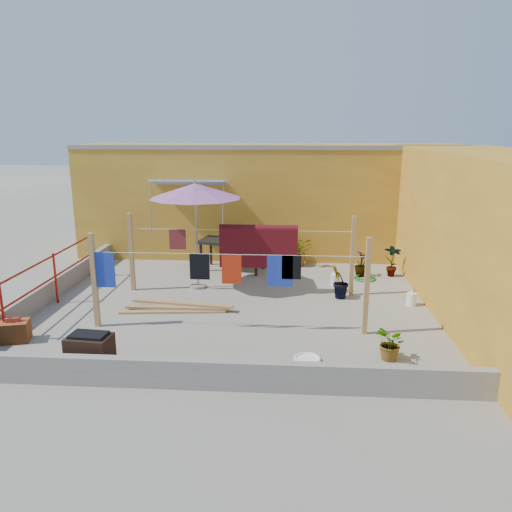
{
  "coord_description": "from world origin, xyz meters",
  "views": [
    {
      "loc": [
        1.13,
        -10.01,
        3.64
      ],
      "look_at": [
        0.39,
        0.3,
        0.99
      ],
      "focal_mm": 35.0,
      "sensor_mm": 36.0,
      "label": 1
    }
  ],
  "objects_px": {
    "brazier": "(90,352)",
    "white_basin": "(307,360)",
    "brick_stack": "(14,331)",
    "water_jug_a": "(335,279)",
    "plant_back_a": "(299,252)",
    "outdoor_table": "(232,243)",
    "green_hose": "(365,278)",
    "water_jug_b": "(411,299)",
    "patio_umbrella": "(195,192)"
  },
  "relations": [
    {
      "from": "brick_stack",
      "to": "water_jug_a",
      "type": "xyz_separation_m",
      "value": [
        5.9,
        3.67,
        -0.05
      ]
    },
    {
      "from": "brick_stack",
      "to": "plant_back_a",
      "type": "xyz_separation_m",
      "value": [
        5.06,
        5.38,
        0.2
      ]
    },
    {
      "from": "white_basin",
      "to": "plant_back_a",
      "type": "relative_size",
      "value": 0.56
    },
    {
      "from": "outdoor_table",
      "to": "brick_stack",
      "type": "height_order",
      "value": "outdoor_table"
    },
    {
      "from": "brick_stack",
      "to": "white_basin",
      "type": "bearing_deg",
      "value": -4.97
    },
    {
      "from": "green_hose",
      "to": "water_jug_b",
      "type": "bearing_deg",
      "value": -68.75
    },
    {
      "from": "brick_stack",
      "to": "green_hose",
      "type": "relative_size",
      "value": 1.1
    },
    {
      "from": "water_jug_a",
      "to": "brazier",
      "type": "bearing_deg",
      "value": -132.06
    },
    {
      "from": "patio_umbrella",
      "to": "outdoor_table",
      "type": "bearing_deg",
      "value": 67.82
    },
    {
      "from": "patio_umbrella",
      "to": "green_hose",
      "type": "relative_size",
      "value": 4.71
    },
    {
      "from": "brick_stack",
      "to": "plant_back_a",
      "type": "distance_m",
      "value": 7.39
    },
    {
      "from": "white_basin",
      "to": "water_jug_a",
      "type": "relative_size",
      "value": 1.35
    },
    {
      "from": "water_jug_b",
      "to": "green_hose",
      "type": "height_order",
      "value": "water_jug_b"
    },
    {
      "from": "brazier",
      "to": "water_jug_b",
      "type": "bearing_deg",
      "value": 30.27
    },
    {
      "from": "patio_umbrella",
      "to": "water_jug_b",
      "type": "bearing_deg",
      "value": -10.67
    },
    {
      "from": "brick_stack",
      "to": "white_basin",
      "type": "xyz_separation_m",
      "value": [
        5.13,
        -0.45,
        -0.15
      ]
    },
    {
      "from": "brick_stack",
      "to": "green_hose",
      "type": "bearing_deg",
      "value": 32.16
    },
    {
      "from": "water_jug_a",
      "to": "green_hose",
      "type": "bearing_deg",
      "value": 34.46
    },
    {
      "from": "white_basin",
      "to": "plant_back_a",
      "type": "height_order",
      "value": "plant_back_a"
    },
    {
      "from": "white_basin",
      "to": "plant_back_a",
      "type": "bearing_deg",
      "value": 90.65
    },
    {
      "from": "brazier",
      "to": "water_jug_a",
      "type": "height_order",
      "value": "brazier"
    },
    {
      "from": "brazier",
      "to": "white_basin",
      "type": "relative_size",
      "value": 1.59
    },
    {
      "from": "brazier",
      "to": "water_jug_b",
      "type": "height_order",
      "value": "brazier"
    },
    {
      "from": "outdoor_table",
      "to": "brazier",
      "type": "bearing_deg",
      "value": -105.08
    },
    {
      "from": "green_hose",
      "to": "plant_back_a",
      "type": "distance_m",
      "value": 2.04
    },
    {
      "from": "patio_umbrella",
      "to": "outdoor_table",
      "type": "xyz_separation_m",
      "value": [
        0.64,
        1.56,
        -1.54
      ]
    },
    {
      "from": "brick_stack",
      "to": "white_basin",
      "type": "height_order",
      "value": "brick_stack"
    },
    {
      "from": "outdoor_table",
      "to": "plant_back_a",
      "type": "xyz_separation_m",
      "value": [
        1.76,
        0.57,
        -0.33
      ]
    },
    {
      "from": "patio_umbrella",
      "to": "brick_stack",
      "type": "height_order",
      "value": "patio_umbrella"
    },
    {
      "from": "brick_stack",
      "to": "plant_back_a",
      "type": "height_order",
      "value": "plant_back_a"
    },
    {
      "from": "brick_stack",
      "to": "brazier",
      "type": "relative_size",
      "value": 0.84
    },
    {
      "from": "white_basin",
      "to": "green_hose",
      "type": "relative_size",
      "value": 0.82
    },
    {
      "from": "water_jug_a",
      "to": "water_jug_b",
      "type": "distance_m",
      "value": 1.98
    },
    {
      "from": "brick_stack",
      "to": "water_jug_a",
      "type": "relative_size",
      "value": 1.81
    },
    {
      "from": "water_jug_a",
      "to": "plant_back_a",
      "type": "relative_size",
      "value": 0.41
    },
    {
      "from": "water_jug_a",
      "to": "water_jug_b",
      "type": "height_order",
      "value": "water_jug_a"
    },
    {
      "from": "white_basin",
      "to": "water_jug_a",
      "type": "distance_m",
      "value": 4.19
    },
    {
      "from": "outdoor_table",
      "to": "water_jug_b",
      "type": "distance_m",
      "value": 4.81
    },
    {
      "from": "green_hose",
      "to": "brick_stack",
      "type": "bearing_deg",
      "value": -147.84
    },
    {
      "from": "patio_umbrella",
      "to": "water_jug_a",
      "type": "relative_size",
      "value": 7.79
    },
    {
      "from": "brick_stack",
      "to": "white_basin",
      "type": "distance_m",
      "value": 5.15
    },
    {
      "from": "white_basin",
      "to": "brazier",
      "type": "bearing_deg",
      "value": -171.86
    },
    {
      "from": "water_jug_b",
      "to": "patio_umbrella",
      "type": "bearing_deg",
      "value": 169.33
    },
    {
      "from": "white_basin",
      "to": "water_jug_a",
      "type": "xyz_separation_m",
      "value": [
        0.78,
        4.11,
        0.1
      ]
    },
    {
      "from": "plant_back_a",
      "to": "outdoor_table",
      "type": "bearing_deg",
      "value": -162.09
    },
    {
      "from": "brazier",
      "to": "green_hose",
      "type": "relative_size",
      "value": 1.3
    },
    {
      "from": "brazier",
      "to": "water_jug_a",
      "type": "bearing_deg",
      "value": 47.94
    },
    {
      "from": "outdoor_table",
      "to": "water_jug_b",
      "type": "bearing_deg",
      "value": -30.9
    },
    {
      "from": "patio_umbrella",
      "to": "white_basin",
      "type": "height_order",
      "value": "patio_umbrella"
    },
    {
      "from": "brazier",
      "to": "brick_stack",
      "type": "bearing_deg",
      "value": 152.17
    }
  ]
}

